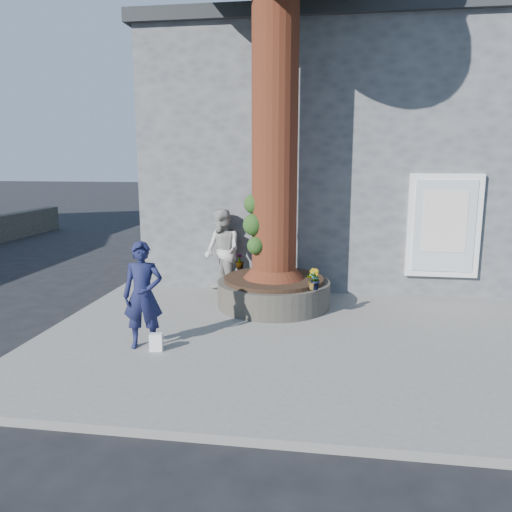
# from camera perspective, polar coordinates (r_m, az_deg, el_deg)

# --- Properties ---
(ground) EXTENTS (120.00, 120.00, 0.00)m
(ground) POSITION_cam_1_polar(r_m,az_deg,el_deg) (8.67, -4.87, -9.93)
(ground) COLOR black
(ground) RESTS_ON ground
(pavement) EXTENTS (9.00, 8.00, 0.12)m
(pavement) POSITION_cam_1_polar(r_m,az_deg,el_deg) (9.38, 5.61, -7.91)
(pavement) COLOR slate
(pavement) RESTS_ON ground
(yellow_line) EXTENTS (0.10, 30.00, 0.01)m
(yellow_line) POSITION_cam_1_polar(r_m,az_deg,el_deg) (10.62, -19.90, -6.58)
(yellow_line) COLOR yellow
(yellow_line) RESTS_ON ground
(stone_shop) EXTENTS (10.30, 8.30, 6.30)m
(stone_shop) POSITION_cam_1_polar(r_m,az_deg,el_deg) (15.08, 11.00, 11.04)
(stone_shop) COLOR #505255
(stone_shop) RESTS_ON ground
(planter) EXTENTS (2.30, 2.30, 0.60)m
(planter) POSITION_cam_1_polar(r_m,az_deg,el_deg) (10.29, 2.04, -4.11)
(planter) COLOR black
(planter) RESTS_ON pavement
(man) EXTENTS (0.69, 0.52, 1.72)m
(man) POSITION_cam_1_polar(r_m,az_deg,el_deg) (8.09, -12.79, -4.39)
(man) COLOR #16193C
(man) RESTS_ON pavement
(woman) EXTENTS (1.15, 1.17, 1.90)m
(woman) POSITION_cam_1_polar(r_m,az_deg,el_deg) (11.14, -3.86, 0.51)
(woman) COLOR #B2B1AB
(woman) RESTS_ON pavement
(shopping_bag) EXTENTS (0.22, 0.15, 0.28)m
(shopping_bag) POSITION_cam_1_polar(r_m,az_deg,el_deg) (8.12, -11.34, -9.63)
(shopping_bag) COLOR white
(shopping_bag) RESTS_ON pavement
(plant_a) EXTENTS (0.21, 0.19, 0.33)m
(plant_a) POSITION_cam_1_polar(r_m,az_deg,el_deg) (9.29, 6.68, -2.82)
(plant_a) COLOR gray
(plant_a) RESTS_ON planter
(plant_b) EXTENTS (0.30, 0.30, 0.39)m
(plant_b) POSITION_cam_1_polar(r_m,az_deg,el_deg) (9.28, 6.68, -2.64)
(plant_b) COLOR gray
(plant_b) RESTS_ON planter
(plant_c) EXTENTS (0.20, 0.20, 0.33)m
(plant_c) POSITION_cam_1_polar(r_m,az_deg,el_deg) (11.03, -1.89, -0.55)
(plant_c) COLOR gray
(plant_c) RESTS_ON planter
(plant_d) EXTENTS (0.38, 0.39, 0.32)m
(plant_d) POSITION_cam_1_polar(r_m,az_deg,el_deg) (9.29, 6.67, -2.84)
(plant_d) COLOR gray
(plant_d) RESTS_ON planter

